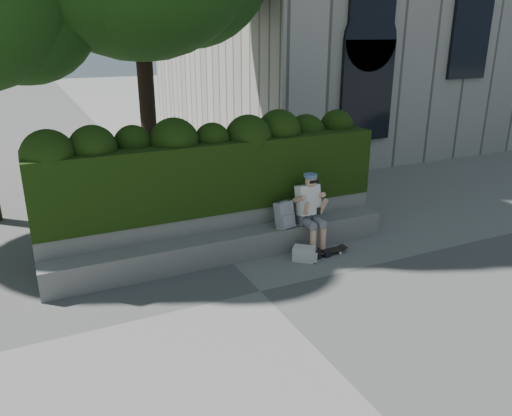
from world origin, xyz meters
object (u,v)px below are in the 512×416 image
backpack_plaid (284,215)px  backpack_ground (304,254)px  person (310,209)px  skateboard (326,252)px

backpack_plaid → backpack_ground: size_ratio=1.28×
person → backpack_ground: (-0.33, -0.40, -0.63)m
backpack_plaid → backpack_ground: (0.13, -0.48, -0.56)m
backpack_plaid → skateboard: bearing=-52.6°
backpack_ground → skateboard: bearing=41.7°
person → backpack_plaid: size_ratio=2.97×
skateboard → person: bearing=108.0°
skateboard → backpack_ground: 0.45m
skateboard → backpack_ground: size_ratio=1.98×
person → backpack_ground: person is taller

